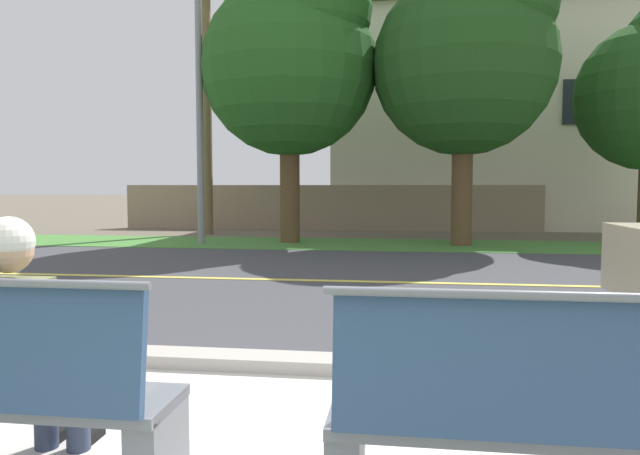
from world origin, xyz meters
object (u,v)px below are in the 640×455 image
Objects in this scene: palm_tree_tall at (205,12)px; shade_tree_far_left at (294,54)px; seated_person_olive at (25,337)px; streetlamp at (202,66)px; bench_right at (557,425)px; shade_tree_left at (471,50)px.

shade_tree_far_left is at bearing -37.60° from palm_tree_tall.
streetlamp reaches higher than seated_person_olive.
streetlamp reaches higher than bench_right.
bench_right is 16.28m from palm_tree_tall.
shade_tree_far_left is at bearing 105.16° from bench_right.
palm_tree_tall is at bearing 106.86° from streetlamp.
palm_tree_tall is at bearing 105.23° from seated_person_olive.
bench_right is 12.19m from shade_tree_left.
bench_right is 12.75m from shade_tree_far_left.
bench_right is at bearing -4.13° from seated_person_olive.
palm_tree_tall reaches higher than shade_tree_left.
bench_right is 0.26× the size of shade_tree_left.
streetlamp is at bearing -169.66° from shade_tree_far_left.
bench_right is at bearing -66.33° from palm_tree_tall.
seated_person_olive is 12.14m from shade_tree_far_left.
streetlamp is 6.20m from shade_tree_left.
bench_right is 0.26× the size of shade_tree_far_left.
seated_person_olive is at bearing -106.02° from shade_tree_left.
shade_tree_far_left is (2.14, 0.39, 0.29)m from streetlamp.
shade_tree_far_left is at bearing 177.46° from shade_tree_left.
palm_tree_tall is at bearing 142.40° from shade_tree_far_left.
streetlamp is at bearing -178.05° from shade_tree_left.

